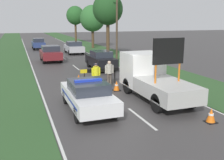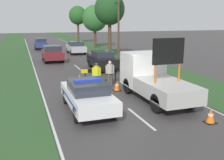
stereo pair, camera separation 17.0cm
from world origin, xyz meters
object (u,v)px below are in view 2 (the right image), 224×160
Objects in this scene: traffic_cone_near_truck at (97,75)px; traffic_cone_lane_edge at (117,86)px; queued_car_wagon_maroon at (52,53)px; utility_pole at (119,23)px; police_officer at (97,73)px; queued_car_sedan_silver at (76,47)px; traffic_cone_centre_front at (130,82)px; police_car at (87,95)px; traffic_cone_behind_barrier at (80,78)px; pedestrian_civilian at (110,71)px; queued_car_hatch_blue at (41,43)px; road_barrier at (101,71)px; queued_car_sedan_black at (102,60)px; roadside_tree_near_left at (110,9)px; traffic_cone_near_police at (211,116)px; work_truck at (152,77)px; roadside_tree_near_right at (95,19)px; roadside_tree_mid_left at (78,16)px.

traffic_cone_near_truck reaches higher than traffic_cone_lane_edge.
utility_pole is at bearing 163.25° from queued_car_wagon_maroon.
police_officer reaches higher than queued_car_sedan_silver.
queued_car_wagon_maroon is at bearing 105.80° from traffic_cone_centre_front.
traffic_cone_behind_barrier is at bearing 77.49° from police_car.
pedestrian_civilian reaches higher than police_car.
police_car is 21.89m from queued_car_sedan_silver.
queued_car_sedan_silver is at bearing 119.67° from queued_car_hatch_blue.
queued_car_sedan_silver is at bearing 78.01° from road_barrier.
pedestrian_civilian is 0.39× the size of queued_car_sedan_silver.
roadside_tree_near_left is (2.86, 6.40, 4.48)m from queued_car_sedan_black.
traffic_cone_near_truck reaches higher than traffic_cone_near_police.
police_officer is at bearing 112.30° from traffic_cone_near_police.
road_barrier is 5.01× the size of traffic_cone_centre_front.
queued_car_sedan_black is at bearing 101.61° from queued_car_hatch_blue.
utility_pole is (2.91, 12.99, 2.69)m from work_truck.
queued_car_sedan_black reaches higher than queued_car_sedan_silver.
work_truck is at bearing -58.39° from traffic_cone_behind_barrier.
work_truck is at bearing -86.95° from traffic_cone_centre_front.
traffic_cone_near_police is at bearing -96.59° from roadside_tree_near_right.
police_officer is at bearing -106.08° from traffic_cone_near_truck.
roadside_tree_mid_left is at bearing 94.40° from roadside_tree_near_right.
traffic_cone_behind_barrier is 22.59m from queued_car_hatch_blue.
traffic_cone_centre_front is 0.13× the size of queued_car_wagon_maroon.
roadside_tree_near_right is at bearing -85.60° from roadside_tree_mid_left.
traffic_cone_lane_edge is 0.10× the size of roadside_tree_near_right.
roadside_tree_mid_left is at bearing 80.41° from traffic_cone_near_truck.
traffic_cone_centre_front is at bearing -103.03° from roadside_tree_near_left.
police_car is 2.87× the size of police_officer.
roadside_tree_mid_left is (7.05, 20.35, 4.10)m from queued_car_wagon_maroon.
work_truck reaches higher than traffic_cone_behind_barrier.
traffic_cone_near_police is 9.62m from traffic_cone_behind_barrier.
traffic_cone_near_truck is at bearing -105.29° from roadside_tree_near_right.
roadside_tree_near_right reaches higher than traffic_cone_lane_edge.
queued_car_hatch_blue is (-2.06, 23.55, -0.04)m from road_barrier.
police_officer is at bearing 93.60° from queued_car_hatch_blue.
traffic_cone_near_police is at bearing 102.49° from queued_car_wagon_maroon.
police_car is 28.28m from queued_car_hatch_blue.
work_truck is at bearing -49.76° from pedestrian_civilian.
road_barrier is at bearing 95.00° from queued_car_hatch_blue.
roadside_tree_near_left reaches higher than queued_car_sedan_silver.
traffic_cone_behind_barrier is (-2.84, 2.10, 0.03)m from traffic_cone_centre_front.
road_barrier is 0.62× the size of queued_car_sedan_black.
police_car is at bearing -112.09° from roadside_tree_near_left.
police_officer is 0.24× the size of roadside_tree_mid_left.
roadside_tree_near_left is at bearing -175.27° from queued_car_wagon_maroon.
traffic_cone_centre_front is 6.36m from queued_car_sedan_black.
roadside_tree_mid_left reaches higher than traffic_cone_near_police.
queued_car_hatch_blue is (0.01, 28.28, 0.08)m from police_car.
work_truck reaches higher than traffic_cone_lane_edge.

